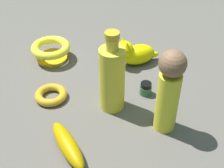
% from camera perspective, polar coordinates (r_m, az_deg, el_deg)
% --- Properties ---
extents(ground, '(2.00, 2.00, 0.00)m').
position_cam_1_polar(ground, '(0.91, -0.00, -2.89)').
color(ground, '#5B5651').
extents(banana, '(0.12, 0.16, 0.04)m').
position_cam_1_polar(banana, '(0.77, -8.01, -10.83)').
color(banana, '#B78E05').
rests_on(banana, ground).
extents(bottle_tall, '(0.07, 0.07, 0.23)m').
position_cam_1_polar(bottle_tall, '(0.83, 0.34, 1.19)').
color(bottle_tall, gold).
rests_on(bottle_tall, ground).
extents(cat_figurine, '(0.15, 0.10, 0.10)m').
position_cam_1_polar(cat_figurine, '(1.04, 4.11, 5.64)').
color(cat_figurine, yellow).
rests_on(cat_figurine, ground).
extents(bangle, '(0.09, 0.09, 0.02)m').
position_cam_1_polar(bangle, '(0.93, -10.94, -1.94)').
color(bangle, gold).
rests_on(bangle, ground).
extents(person_figure_adult, '(0.08, 0.08, 0.23)m').
position_cam_1_polar(person_figure_adult, '(0.77, 10.19, -1.03)').
color(person_figure_adult, yellow).
rests_on(person_figure_adult, ground).
extents(bowl, '(0.13, 0.13, 0.06)m').
position_cam_1_polar(bowl, '(1.08, -10.95, 6.11)').
color(bowl, gold).
rests_on(bowl, ground).
extents(nail_polish_jar, '(0.03, 0.03, 0.04)m').
position_cam_1_polar(nail_polish_jar, '(0.93, 6.08, -0.81)').
color(nail_polish_jar, '#2F6945').
rests_on(nail_polish_jar, ground).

